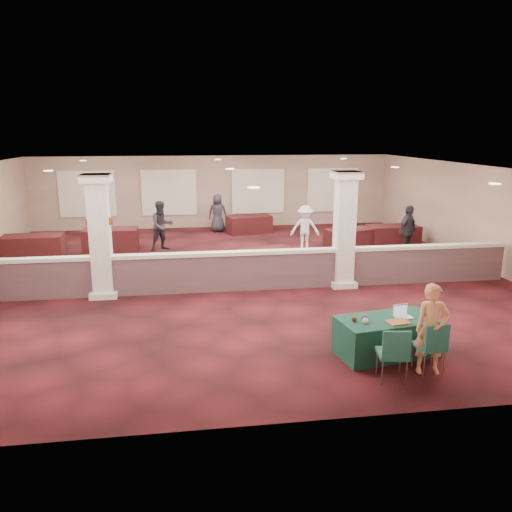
{
  "coord_description": "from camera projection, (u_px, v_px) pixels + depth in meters",
  "views": [
    {
      "loc": [
        -1.32,
        -14.49,
        4.23
      ],
      "look_at": [
        0.47,
        -2.0,
        1.08
      ],
      "focal_mm": 35.0,
      "sensor_mm": 36.0,
      "label": 1
    }
  ],
  "objects": [
    {
      "name": "far_table_back_left",
      "position": [
        111.0,
        239.0,
        18.27
      ],
      "size": [
        1.96,
        1.0,
        0.79
      ],
      "primitive_type": "cube",
      "rotation": [
        0.0,
        0.0,
        0.01
      ],
      "color": "black",
      "rests_on": "ground"
    },
    {
      "name": "screen_glow",
      "position": [
        400.0,
        310.0,
        9.71
      ],
      "size": [
        0.3,
        0.05,
        0.19
      ],
      "primitive_type": "cube",
      "rotation": [
        0.0,
        0.0,
        0.16
      ],
      "color": "silver",
      "rests_on": "near_table"
    },
    {
      "name": "far_table_front_center",
      "position": [
        267.0,
        260.0,
        15.48
      ],
      "size": [
        1.92,
        1.36,
        0.7
      ],
      "primitive_type": "cube",
      "rotation": [
        0.0,
        0.0,
        0.31
      ],
      "color": "black",
      "rests_on": "ground"
    },
    {
      "name": "sconce_left",
      "position": [
        88.0,
        222.0,
        12.67
      ],
      "size": [
        0.12,
        0.12,
        0.18
      ],
      "color": "brown",
      "rests_on": "column_left"
    },
    {
      "name": "attendee_a",
      "position": [
        162.0,
        226.0,
        18.16
      ],
      "size": [
        0.99,
        0.81,
        1.8
      ],
      "primitive_type": "imported",
      "rotation": [
        0.0,
        0.0,
        0.45
      ],
      "color": "black",
      "rests_on": "ground"
    },
    {
      "name": "far_table_front_right",
      "position": [
        350.0,
        239.0,
        18.56
      ],
      "size": [
        1.96,
        1.39,
        0.72
      ],
      "primitive_type": "cube",
      "rotation": [
        0.0,
        0.0,
        0.31
      ],
      "color": "black",
      "rests_on": "ground"
    },
    {
      "name": "ceiling",
      "position": [
        230.0,
        168.0,
        14.34
      ],
      "size": [
        16.0,
        16.0,
        0.02
      ],
      "primitive_type": "cube",
      "color": "white",
      "rests_on": "wall_back"
    },
    {
      "name": "wall_front",
      "position": [
        283.0,
        323.0,
        7.05
      ],
      "size": [
        16.0,
        0.04,
        3.2
      ],
      "primitive_type": "cube",
      "color": "#7E6657",
      "rests_on": "ground"
    },
    {
      "name": "column_right",
      "position": [
        344.0,
        229.0,
        13.69
      ],
      "size": [
        0.72,
        0.72,
        3.2
      ],
      "color": "white",
      "rests_on": "ground"
    },
    {
      "name": "attendee_c",
      "position": [
        408.0,
        231.0,
        17.2
      ],
      "size": [
        1.14,
        1.02,
        1.79
      ],
      "primitive_type": "imported",
      "rotation": [
        0.0,
        0.0,
        0.63
      ],
      "color": "black",
      "rests_on": "ground"
    },
    {
      "name": "woman",
      "position": [
        432.0,
        329.0,
        8.82
      ],
      "size": [
        0.65,
        0.48,
        1.66
      ],
      "primitive_type": "imported",
      "rotation": [
        0.0,
        0.0,
        -0.14
      ],
      "color": "#E18E62",
      "rests_on": "ground"
    },
    {
      "name": "far_table_back_center",
      "position": [
        249.0,
        224.0,
        21.35
      ],
      "size": [
        2.0,
        1.32,
        0.75
      ],
      "primitive_type": "cube",
      "rotation": [
        0.0,
        0.0,
        0.24
      ],
      "color": "black",
      "rests_on": "ground"
    },
    {
      "name": "attendee_b",
      "position": [
        305.0,
        228.0,
        18.21
      ],
      "size": [
        1.12,
        0.68,
        1.63
      ],
      "primitive_type": "imported",
      "rotation": [
        0.0,
        0.0,
        -0.21
      ],
      "color": "white",
      "rests_on": "ground"
    },
    {
      "name": "wall_right",
      "position": [
        481.0,
        217.0,
        15.83
      ],
      "size": [
        0.04,
        16.0,
        3.2
      ],
      "primitive_type": "cube",
      "color": "#7E6657",
      "rests_on": "ground"
    },
    {
      "name": "knitting",
      "position": [
        398.0,
        322.0,
        9.37
      ],
      "size": [
        0.44,
        0.36,
        0.03
      ],
      "primitive_type": "cube",
      "rotation": [
        0.0,
        0.0,
        0.16
      ],
      "color": "orange",
      "rests_on": "near_table"
    },
    {
      "name": "yarn_cream",
      "position": [
        365.0,
        321.0,
        9.32
      ],
      "size": [
        0.11,
        0.11,
        0.11
      ],
      "primitive_type": "sphere",
      "color": "beige",
      "rests_on": "near_table"
    },
    {
      "name": "yarn_grey",
      "position": [
        364.0,
        316.0,
        9.56
      ],
      "size": [
        0.1,
        0.1,
        0.1
      ],
      "primitive_type": "sphere",
      "color": "#48484D",
      "rests_on": "near_table"
    },
    {
      "name": "conf_chair_main",
      "position": [
        432.0,
        343.0,
        8.87
      ],
      "size": [
        0.52,
        0.52,
        0.96
      ],
      "rotation": [
        0.0,
        0.0,
        0.08
      ],
      "color": "#205E5A",
      "rests_on": "ground"
    },
    {
      "name": "conf_chair_side",
      "position": [
        394.0,
        351.0,
        8.53
      ],
      "size": [
        0.57,
        0.57,
        1.0
      ],
      "rotation": [
        0.0,
        0.0,
        -0.16
      ],
      "color": "#205E5A",
      "rests_on": "ground"
    },
    {
      "name": "yarn_red",
      "position": [
        354.0,
        319.0,
        9.42
      ],
      "size": [
        0.1,
        0.1,
        0.1
      ],
      "primitive_type": "sphere",
      "color": "#5C1F12",
      "rests_on": "near_table"
    },
    {
      "name": "column_left",
      "position": [
        100.0,
        235.0,
        12.8
      ],
      "size": [
        0.72,
        0.72,
        3.2
      ],
      "color": "white",
      "rests_on": "ground"
    },
    {
      "name": "laptop_base",
      "position": [
        403.0,
        317.0,
        9.63
      ],
      "size": [
        0.36,
        0.28,
        0.02
      ],
      "primitive_type": "cube",
      "rotation": [
        0.0,
        0.0,
        0.16
      ],
      "color": "silver",
      "rests_on": "near_table"
    },
    {
      "name": "far_table_front_left",
      "position": [
        33.0,
        247.0,
        17.0
      ],
      "size": [
        2.04,
        1.1,
        0.81
      ],
      "primitive_type": "cube",
      "rotation": [
        0.0,
        0.0,
        0.05
      ],
      "color": "black",
      "rests_on": "ground"
    },
    {
      "name": "near_table",
      "position": [
        387.0,
        336.0,
        9.68
      ],
      "size": [
        2.04,
        1.25,
        0.73
      ],
      "primitive_type": "cube",
      "rotation": [
        0.0,
        0.0,
        0.16
      ],
      "color": "#0F382C",
      "rests_on": "ground"
    },
    {
      "name": "partition_wall",
      "position": [
        236.0,
        270.0,
        13.54
      ],
      "size": [
        15.6,
        0.28,
        1.1
      ],
      "color": "#4F3538",
      "rests_on": "ground"
    },
    {
      "name": "wall_back",
      "position": [
        214.0,
        192.0,
        22.41
      ],
      "size": [
        16.0,
        0.04,
        3.2
      ],
      "primitive_type": "cube",
      "color": "#7E6657",
      "rests_on": "ground"
    },
    {
      "name": "sconce_right",
      "position": [
        110.0,
        221.0,
        12.75
      ],
      "size": [
        0.12,
        0.12,
        0.18
      ],
      "color": "brown",
      "rests_on": "column_left"
    },
    {
      "name": "attendee_d",
      "position": [
        218.0,
        213.0,
        21.5
      ],
      "size": [
        0.86,
        0.54,
        1.64
      ],
      "primitive_type": "imported",
      "rotation": [
        0.0,
        0.0,
        3.0
      ],
      "color": "black",
      "rests_on": "ground"
    },
    {
      "name": "ground",
      "position": [
        231.0,
        275.0,
        15.12
      ],
      "size": [
        16.0,
        16.0,
        0.0
      ],
      "primitive_type": "plane",
      "color": "#461116",
      "rests_on": "ground"
    },
    {
      "name": "far_table_back_right",
      "position": [
        393.0,
        235.0,
        18.99
      ],
      "size": [
        1.91,
        0.98,
        0.77
      ],
      "primitive_type": "cube",
      "rotation": [
        0.0,
        0.0,
        0.02
      ],
      "color": "black",
      "rests_on": "ground"
    },
    {
      "name": "scissors",
      "position": [
        426.0,
        320.0,
        9.52
      ],
      "size": [
        0.12,
        0.05,
        0.01
      ],
      "primitive_type": "cube",
      "rotation": [
        0.0,
        0.0,
        0.16
      ],
      "color": "red",
      "rests_on": "near_table"
    },
    {
      "name": "laptop_screen",
      "position": [
        400.0,
        309.0,
        9.71
      ],
      "size": [
        0.33,
        0.07,
        0.22
      ],
      "primitive_type": "cube",
      "rotation": [
        0.0,
        0.0,
        0.16
      ],
      "color": "silver",
      "rests_on": "near_table"
    }
  ]
}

